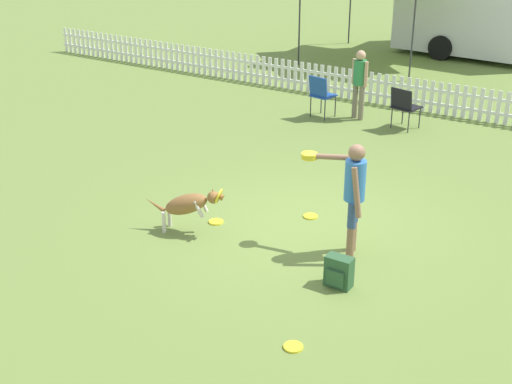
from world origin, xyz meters
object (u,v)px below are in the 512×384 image
frisbee_near_dog (293,347)px  spectator_standing (360,79)px  leaping_dog (188,204)px  handler_person (352,186)px  backpack_on_grass (339,272)px  frisbee_near_handler (311,216)px  frisbee_midfield (216,222)px  folding_chair_blue_left (321,93)px  equipment_trailer (477,6)px  folding_chair_center (404,105)px

frisbee_near_dog → spectator_standing: bearing=109.8°
leaping_dog → spectator_standing: 6.16m
handler_person → backpack_on_grass: 1.21m
frisbee_near_handler → frisbee_midfield: size_ratio=1.00×
frisbee_near_handler → folding_chair_blue_left: folding_chair_blue_left is taller
folding_chair_blue_left → frisbee_near_handler: bearing=125.1°
frisbee_midfield → backpack_on_grass: bearing=-15.7°
frisbee_near_dog → equipment_trailer: 15.27m
frisbee_near_dog → backpack_on_grass: bearing=96.1°
handler_person → frisbee_near_handler: bearing=36.9°
frisbee_near_dog → folding_chair_center: (-1.73, 7.62, 0.51)m
frisbee_near_dog → folding_chair_blue_left: size_ratio=0.24×
handler_person → folding_chair_blue_left: size_ratio=1.72×
frisbee_near_handler → spectator_standing: size_ratio=0.15×
leaping_dog → backpack_on_grass: 2.51m
leaping_dog → frisbee_midfield: size_ratio=5.44×
backpack_on_grass → spectator_standing: (-2.65, 6.34, 0.67)m
backpack_on_grass → folding_chair_center: size_ratio=0.47×
frisbee_near_handler → folding_chair_blue_left: size_ratio=0.24×
leaping_dog → frisbee_midfield: leaping_dog is taller
frisbee_near_dog → folding_chair_center: bearing=102.8°
handler_person → frisbee_midfield: handler_person is taller
handler_person → leaping_dog: handler_person is taller
handler_person → folding_chair_blue_left: handler_person is taller
leaping_dog → folding_chair_blue_left: (-0.86, 5.78, 0.11)m
frisbee_near_dog → frisbee_near_handler: bearing=114.8°
frisbee_midfield → backpack_on_grass: backpack_on_grass is taller
frisbee_midfield → folding_chair_center: folding_chair_center is taller
backpack_on_grass → equipment_trailer: size_ratio=0.08×
frisbee_near_dog → folding_chair_blue_left: 8.20m
frisbee_near_dog → spectator_standing: 8.30m
folding_chair_center → spectator_standing: 1.14m
handler_person → folding_chair_center: handler_person is taller
spectator_standing → folding_chair_center: bearing=-169.6°
leaping_dog → equipment_trailer: 13.41m
frisbee_midfield → folding_chair_blue_left: bearing=100.7°
frisbee_near_handler → folding_chair_blue_left: (-2.11, 4.39, 0.54)m
folding_chair_center → equipment_trailer: size_ratio=0.18×
frisbee_midfield → folding_chair_blue_left: 5.43m
frisbee_midfield → folding_chair_center: (0.77, 5.54, 0.51)m
frisbee_near_handler → leaping_dog: bearing=-132.3°
backpack_on_grass → folding_chair_blue_left: 6.86m
frisbee_near_handler → backpack_on_grass: 2.01m
leaping_dog → frisbee_near_dog: (2.64, -1.62, -0.44)m
backpack_on_grass → spectator_standing: bearing=112.7°
equipment_trailer → backpack_on_grass: bearing=-77.4°
frisbee_near_handler → spectator_standing: spectator_standing is taller
folding_chair_blue_left → folding_chair_center: 1.79m
frisbee_near_handler → frisbee_near_dog: bearing=-65.2°
frisbee_near_handler → spectator_standing: 5.04m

